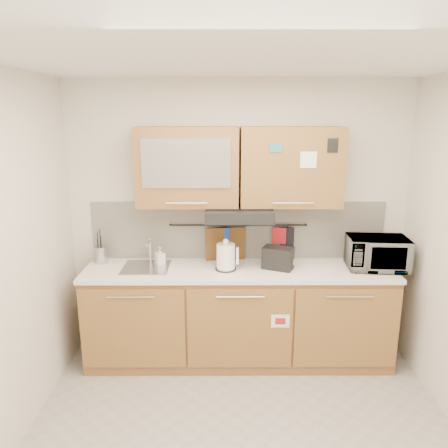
{
  "coord_description": "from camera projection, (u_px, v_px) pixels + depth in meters",
  "views": [
    {
      "loc": [
        -0.15,
        -2.57,
        2.29
      ],
      "look_at": [
        -0.14,
        1.05,
        1.37
      ],
      "focal_mm": 35.0,
      "sensor_mm": 36.0,
      "label": 1
    }
  ],
  "objects": [
    {
      "name": "oven_mitt",
      "position": [
        223.0,
        238.0,
        4.17
      ],
      "size": [
        0.13,
        0.04,
        0.21
      ],
      "primitive_type": "cube",
      "rotation": [
        0.0,
        0.0,
        -0.03
      ],
      "color": "#213C9A",
      "rests_on": "utensil_rail"
    },
    {
      "name": "base_cabinet",
      "position": [
        238.0,
        320.0,
        4.11
      ],
      "size": [
        2.8,
        0.64,
        0.88
      ],
      "color": "olive",
      "rests_on": "floor"
    },
    {
      "name": "utensil_rail",
      "position": [
        238.0,
        225.0,
        4.15
      ],
      "size": [
        1.3,
        0.02,
        0.02
      ],
      "primitive_type": "cylinder",
      "rotation": [
        0.0,
        1.57,
        0.0
      ],
      "color": "black",
      "rests_on": "backsplash"
    },
    {
      "name": "range_hood",
      "position": [
        239.0,
        213.0,
        3.92
      ],
      "size": [
        0.6,
        0.46,
        0.1
      ],
      "primitive_type": "cube",
      "color": "black",
      "rests_on": "upper_cabinets"
    },
    {
      "name": "toaster",
      "position": [
        278.0,
        258.0,
        3.95
      ],
      "size": [
        0.31,
        0.25,
        0.2
      ],
      "rotation": [
        0.0,
        0.0,
        -0.41
      ],
      "color": "black",
      "rests_on": "countertop"
    },
    {
      "name": "utensil_crock",
      "position": [
        101.0,
        254.0,
        4.11
      ],
      "size": [
        0.14,
        0.14,
        0.32
      ],
      "rotation": [
        0.0,
        0.0,
        -0.13
      ],
      "color": "#AFAEB3",
      "rests_on": "countertop"
    },
    {
      "name": "upper_cabinets",
      "position": [
        239.0,
        167.0,
        3.89
      ],
      "size": [
        1.82,
        0.37,
        0.7
      ],
      "color": "olive",
      "rests_on": "wall_back"
    },
    {
      "name": "cutting_board",
      "position": [
        226.0,
        251.0,
        4.2
      ],
      "size": [
        0.38,
        0.08,
        0.47
      ],
      "primitive_type": "cube",
      "rotation": [
        0.0,
        0.0,
        0.13
      ],
      "color": "brown",
      "rests_on": "utensil_rail"
    },
    {
      "name": "soap_bottle",
      "position": [
        160.0,
        256.0,
        4.05
      ],
      "size": [
        0.11,
        0.11,
        0.17
      ],
      "primitive_type": "imported",
      "rotation": [
        0.0,
        0.0,
        0.51
      ],
      "color": "#999999",
      "rests_on": "countertop"
    },
    {
      "name": "backsplash",
      "position": [
        238.0,
        230.0,
        4.2
      ],
      "size": [
        2.8,
        0.02,
        0.56
      ],
      "primitive_type": "cube",
      "color": "silver",
      "rests_on": "countertop"
    },
    {
      "name": "countertop",
      "position": [
        239.0,
        270.0,
        3.99
      ],
      "size": [
        2.82,
        0.62,
        0.04
      ],
      "primitive_type": "cube",
      "color": "white",
      "rests_on": "base_cabinet"
    },
    {
      "name": "microwave",
      "position": [
        377.0,
        253.0,
        3.95
      ],
      "size": [
        0.55,
        0.39,
        0.29
      ],
      "primitive_type": "imported",
      "rotation": [
        0.0,
        0.0,
        -0.07
      ],
      "color": "#999999",
      "rests_on": "countertop"
    },
    {
      "name": "wall_back",
      "position": [
        238.0,
        220.0,
        4.19
      ],
      "size": [
        3.2,
        0.0,
        3.2
      ],
      "primitive_type": "plane",
      "rotation": [
        1.57,
        0.0,
        0.0
      ],
      "color": "silver",
      "rests_on": "ground"
    },
    {
      "name": "pot_holder",
      "position": [
        279.0,
        236.0,
        4.16
      ],
      "size": [
        0.13,
        0.06,
        0.16
      ],
      "primitive_type": "cube",
      "rotation": [
        0.0,
        0.0,
        -0.29
      ],
      "color": "red",
      "rests_on": "utensil_rail"
    },
    {
      "name": "ceiling",
      "position": [
        249.0,
        56.0,
        2.42
      ],
      "size": [
        3.2,
        3.2,
        0.0
      ],
      "primitive_type": "plane",
      "rotation": [
        3.14,
        0.0,
        0.0
      ],
      "color": "white",
      "rests_on": "wall_back"
    },
    {
      "name": "kettle",
      "position": [
        226.0,
        257.0,
        3.92
      ],
      "size": [
        0.21,
        0.19,
        0.29
      ],
      "rotation": [
        0.0,
        0.0,
        -0.03
      ],
      "color": "white",
      "rests_on": "countertop"
    },
    {
      "name": "dark_pouch",
      "position": [
        287.0,
        237.0,
        4.17
      ],
      "size": [
        0.13,
        0.07,
        0.2
      ],
      "primitive_type": "cube",
      "rotation": [
        0.0,
        0.0,
        -0.32
      ],
      "color": "black",
      "rests_on": "utensil_rail"
    },
    {
      "name": "sink",
      "position": [
        146.0,
        267.0,
        4.0
      ],
      "size": [
        0.42,
        0.4,
        0.26
      ],
      "color": "silver",
      "rests_on": "countertop"
    }
  ]
}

